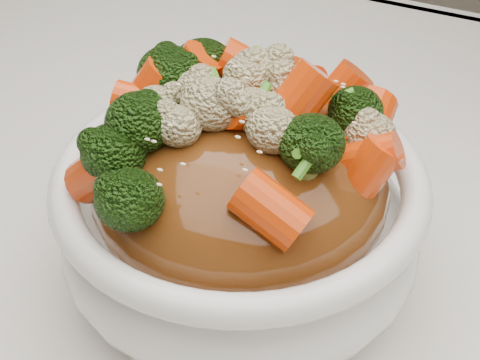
% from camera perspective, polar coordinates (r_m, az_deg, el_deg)
% --- Properties ---
extents(tablecloth, '(1.20, 0.80, 0.04)m').
position_cam_1_polar(tablecloth, '(0.54, 2.65, -5.22)').
color(tablecloth, white).
rests_on(tablecloth, dining_table).
extents(bowl, '(0.28, 0.28, 0.09)m').
position_cam_1_polar(bowl, '(0.47, 0.00, -3.28)').
color(bowl, white).
rests_on(bowl, tablecloth).
extents(sauce_base, '(0.22, 0.22, 0.10)m').
position_cam_1_polar(sauce_base, '(0.45, 0.00, -0.32)').
color(sauce_base, '#5B2E0F').
rests_on(sauce_base, bowl).
extents(carrots, '(0.22, 0.22, 0.05)m').
position_cam_1_polar(carrots, '(0.41, 0.00, 6.85)').
color(carrots, '#DE3D07').
rests_on(carrots, sauce_base).
extents(broccoli, '(0.22, 0.22, 0.05)m').
position_cam_1_polar(broccoli, '(0.41, 0.00, 6.73)').
color(broccoli, black).
rests_on(broccoli, sauce_base).
extents(cauliflower, '(0.22, 0.22, 0.04)m').
position_cam_1_polar(cauliflower, '(0.41, 0.00, 6.48)').
color(cauliflower, beige).
rests_on(cauliflower, sauce_base).
extents(scallions, '(0.17, 0.17, 0.02)m').
position_cam_1_polar(scallions, '(0.41, 0.00, 6.98)').
color(scallions, '#408B20').
rests_on(scallions, sauce_base).
extents(sesame_seeds, '(0.20, 0.20, 0.01)m').
position_cam_1_polar(sesame_seeds, '(0.41, 0.00, 6.98)').
color(sesame_seeds, beige).
rests_on(sesame_seeds, sauce_base).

